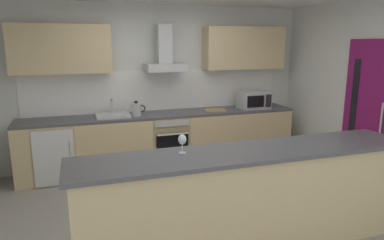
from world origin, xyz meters
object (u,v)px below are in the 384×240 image
microwave (254,100)px  kettle (136,109)px  chopping_board (215,110)px  refrigerator (55,152)px  oven (168,140)px  sink (113,115)px  range_hood (165,57)px  wine_glass (182,140)px

microwave → kettle: 2.01m
microwave → chopping_board: size_ratio=1.47×
refrigerator → microwave: size_ratio=1.70×
oven → sink: size_ratio=1.60×
oven → sink: sink is taller
oven → microwave: 1.62m
oven → range_hood: bearing=90.0°
refrigerator → range_hood: range_hood is taller
microwave → oven: bearing=178.9°
microwave → kettle: (-2.01, -0.01, -0.04)m
sink → wine_glass: size_ratio=2.81×
range_hood → kettle: bearing=-161.9°
wine_glass → chopping_board: bearing=61.5°
refrigerator → chopping_board: size_ratio=2.50×
sink → range_hood: bearing=7.9°
chopping_board → oven: bearing=178.3°
microwave → chopping_board: microwave is taller
microwave → sink: microwave is taller
oven → kettle: size_ratio=2.77×
sink → kettle: sink is taller
oven → microwave: bearing=-1.1°
oven → refrigerator: oven is taller
sink → chopping_board: size_ratio=1.47×
sink → oven: bearing=-0.7°
oven → chopping_board: bearing=-1.7°
refrigerator → kettle: bearing=-1.5°
refrigerator → kettle: kettle is taller
sink → range_hood: size_ratio=0.69×
refrigerator → kettle: 1.34m
sink → chopping_board: 1.66m
range_hood → wine_glass: 2.60m
sink → wine_glass: wine_glass is taller
refrigerator → sink: (0.86, 0.01, 0.50)m
range_hood → oven: bearing=-90.0°
range_hood → chopping_board: 1.20m
sink → wine_glass: bearing=-80.6°
range_hood → refrigerator: bearing=-175.6°
refrigerator → wine_glass: size_ratio=4.78×
sink → wine_glass: 2.40m
sink → wine_glass: (0.39, -2.36, 0.20)m
kettle → range_hood: (0.50, 0.16, 0.78)m
refrigerator → kettle: (1.21, -0.03, 0.58)m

